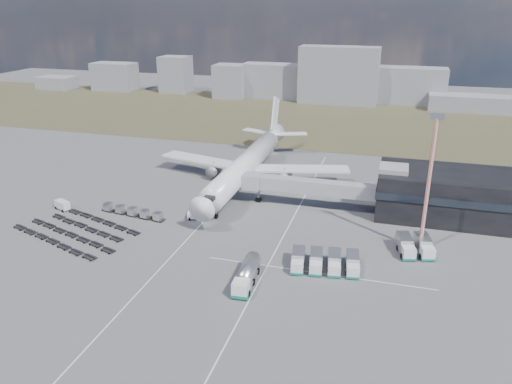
# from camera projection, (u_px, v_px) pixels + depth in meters

# --- Properties ---
(ground) EXTENTS (420.00, 420.00, 0.00)m
(ground) POSITION_uv_depth(u_px,v_px,m) (201.00, 236.00, 100.19)
(ground) COLOR #565659
(ground) RESTS_ON ground
(grass_strip) EXTENTS (420.00, 90.00, 0.01)m
(grass_strip) POSITION_uv_depth(u_px,v_px,m) (305.00, 118.00, 198.72)
(grass_strip) COLOR #49432C
(grass_strip) RESTS_ON ground
(lane_markings) EXTENTS (47.12, 110.00, 0.01)m
(lane_markings) POSITION_uv_depth(u_px,v_px,m) (252.00, 235.00, 100.35)
(lane_markings) COLOR silver
(lane_markings) RESTS_ON ground
(terminal) EXTENTS (30.40, 16.40, 11.00)m
(terminal) POSITION_uv_depth(u_px,v_px,m) (448.00, 194.00, 107.42)
(terminal) COLOR black
(terminal) RESTS_ON ground
(jet_bridge) EXTENTS (30.30, 3.80, 7.05)m
(jet_bridge) POSITION_uv_depth(u_px,v_px,m) (300.00, 186.00, 112.55)
(jet_bridge) COLOR #939399
(jet_bridge) RESTS_ON ground
(airliner) EXTENTS (51.59, 64.53, 17.62)m
(airliner) POSITION_uv_depth(u_px,v_px,m) (248.00, 163.00, 127.27)
(airliner) COLOR white
(airliner) RESTS_ON ground
(skyline) EXTENTS (289.94, 25.43, 25.64)m
(skyline) POSITION_uv_depth(u_px,v_px,m) (377.00, 82.00, 224.48)
(skyline) COLOR gray
(skyline) RESTS_ON ground
(fuel_tanker) EXTENTS (3.37, 10.73, 3.42)m
(fuel_tanker) POSITION_uv_depth(u_px,v_px,m) (247.00, 275.00, 82.73)
(fuel_tanker) COLOR white
(fuel_tanker) RESTS_ON ground
(pushback_tug) EXTENTS (4.00, 2.80, 1.60)m
(pushback_tug) POSITION_uv_depth(u_px,v_px,m) (196.00, 215.00, 107.56)
(pushback_tug) COLOR white
(pushback_tug) RESTS_ON ground
(utility_van) EXTENTS (4.26, 3.15, 2.11)m
(utility_van) POSITION_uv_depth(u_px,v_px,m) (62.00, 205.00, 112.21)
(utility_van) COLOR white
(utility_van) RESTS_ON ground
(catering_truck) EXTENTS (2.85, 6.60, 3.00)m
(catering_truck) POSITION_uv_depth(u_px,v_px,m) (257.00, 174.00, 130.57)
(catering_truck) COLOR white
(catering_truck) RESTS_ON ground
(service_trucks_near) EXTENTS (12.52, 8.05, 2.61)m
(service_trucks_near) POSITION_uv_depth(u_px,v_px,m) (325.00, 262.00, 87.38)
(service_trucks_near) COLOR white
(service_trucks_near) RESTS_ON ground
(service_trucks_far) EXTENTS (7.36, 8.20, 2.82)m
(service_trucks_far) POSITION_uv_depth(u_px,v_px,m) (415.00, 246.00, 92.75)
(service_trucks_far) COLOR white
(service_trucks_far) RESTS_ON ground
(uld_row) EXTENTS (15.93, 3.75, 1.74)m
(uld_row) POSITION_uv_depth(u_px,v_px,m) (133.00, 212.00, 108.92)
(uld_row) COLOR black
(uld_row) RESTS_ON ground
(baggage_dollies) EXTENTS (27.31, 20.36, 0.67)m
(baggage_dollies) POSITION_uv_depth(u_px,v_px,m) (77.00, 231.00, 101.52)
(baggage_dollies) COLOR black
(baggage_dollies) RESTS_ON ground
(floodlight_mast) EXTENTS (2.51, 2.03, 26.35)m
(floodlight_mast) POSITION_uv_depth(u_px,v_px,m) (428.00, 185.00, 89.62)
(floodlight_mast) COLOR red
(floodlight_mast) RESTS_ON ground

